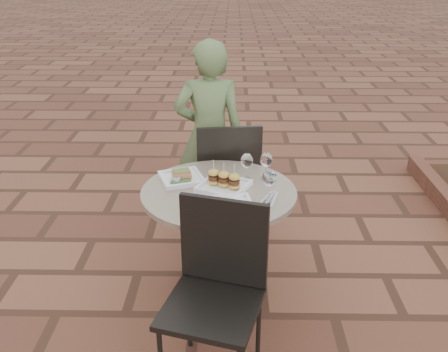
{
  "coord_description": "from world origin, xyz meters",
  "views": [
    {
      "loc": [
        -0.2,
        -2.79,
        1.99
      ],
      "look_at": [
        -0.25,
        -0.2,
        0.82
      ],
      "focal_mm": 40.0,
      "sensor_mm": 36.0,
      "label": 1
    }
  ],
  "objects_px": {
    "diner": "(209,136)",
    "chair_far": "(228,173)",
    "plate_tuna": "(228,208)",
    "cafe_table": "(219,227)",
    "plate_sliders": "(224,183)",
    "plate_salmon": "(182,177)",
    "chair_near": "(217,279)"
  },
  "relations": [
    {
      "from": "cafe_table",
      "to": "chair_near",
      "type": "relative_size",
      "value": 0.97
    },
    {
      "from": "chair_far",
      "to": "plate_salmon",
      "type": "xyz_separation_m",
      "value": [
        -0.27,
        -0.51,
        0.2
      ]
    },
    {
      "from": "chair_near",
      "to": "plate_sliders",
      "type": "distance_m",
      "value": 0.67
    },
    {
      "from": "plate_sliders",
      "to": "plate_tuna",
      "type": "xyz_separation_m",
      "value": [
        0.03,
        -0.27,
        -0.02
      ]
    },
    {
      "from": "chair_near",
      "to": "plate_salmon",
      "type": "height_order",
      "value": "chair_near"
    },
    {
      "from": "plate_salmon",
      "to": "plate_sliders",
      "type": "bearing_deg",
      "value": -22.79
    },
    {
      "from": "cafe_table",
      "to": "chair_far",
      "type": "relative_size",
      "value": 0.97
    },
    {
      "from": "cafe_table",
      "to": "chair_near",
      "type": "xyz_separation_m",
      "value": [
        0.01,
        -0.61,
        0.07
      ]
    },
    {
      "from": "plate_salmon",
      "to": "plate_sliders",
      "type": "xyz_separation_m",
      "value": [
        0.26,
        -0.11,
        0.02
      ]
    },
    {
      "from": "chair_far",
      "to": "plate_sliders",
      "type": "height_order",
      "value": "chair_far"
    },
    {
      "from": "chair_far",
      "to": "plate_tuna",
      "type": "height_order",
      "value": "chair_far"
    },
    {
      "from": "plate_tuna",
      "to": "cafe_table",
      "type": "bearing_deg",
      "value": 103.15
    },
    {
      "from": "cafe_table",
      "to": "plate_sliders",
      "type": "xyz_separation_m",
      "value": [
        0.03,
        0.02,
        0.28
      ]
    },
    {
      "from": "diner",
      "to": "plate_tuna",
      "type": "xyz_separation_m",
      "value": [
        0.16,
        -1.19,
        0.03
      ]
    },
    {
      "from": "plate_salmon",
      "to": "plate_tuna",
      "type": "distance_m",
      "value": 0.47
    },
    {
      "from": "chair_far",
      "to": "diner",
      "type": "distance_m",
      "value": 0.38
    },
    {
      "from": "chair_far",
      "to": "plate_sliders",
      "type": "xyz_separation_m",
      "value": [
        -0.02,
        -0.62,
        0.22
      ]
    },
    {
      "from": "cafe_table",
      "to": "plate_tuna",
      "type": "bearing_deg",
      "value": -76.85
    },
    {
      "from": "chair_near",
      "to": "diner",
      "type": "distance_m",
      "value": 1.57
    },
    {
      "from": "plate_salmon",
      "to": "plate_sliders",
      "type": "relative_size",
      "value": 0.9
    },
    {
      "from": "cafe_table",
      "to": "plate_tuna",
      "type": "distance_m",
      "value": 0.36
    },
    {
      "from": "cafe_table",
      "to": "plate_salmon",
      "type": "distance_m",
      "value": 0.37
    },
    {
      "from": "chair_far",
      "to": "diner",
      "type": "xyz_separation_m",
      "value": [
        -0.14,
        0.3,
        0.17
      ]
    },
    {
      "from": "cafe_table",
      "to": "plate_sliders",
      "type": "height_order",
      "value": "plate_sliders"
    },
    {
      "from": "cafe_table",
      "to": "diner",
      "type": "distance_m",
      "value": 0.98
    },
    {
      "from": "cafe_table",
      "to": "chair_near",
      "type": "bearing_deg",
      "value": -89.1
    },
    {
      "from": "chair_near",
      "to": "diner",
      "type": "height_order",
      "value": "diner"
    },
    {
      "from": "diner",
      "to": "chair_far",
      "type": "bearing_deg",
      "value": 110.63
    },
    {
      "from": "chair_far",
      "to": "plate_tuna",
      "type": "relative_size",
      "value": 3.02
    },
    {
      "from": "chair_far",
      "to": "plate_tuna",
      "type": "xyz_separation_m",
      "value": [
        0.01,
        -0.89,
        0.2
      ]
    },
    {
      "from": "chair_near",
      "to": "plate_sliders",
      "type": "height_order",
      "value": "chair_near"
    },
    {
      "from": "diner",
      "to": "plate_salmon",
      "type": "relative_size",
      "value": 4.65
    }
  ]
}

